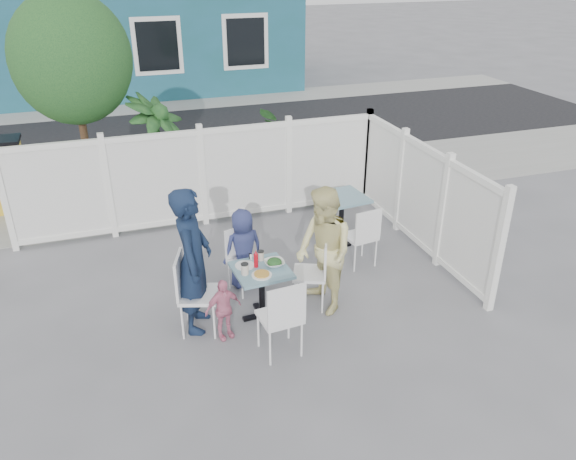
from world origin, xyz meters
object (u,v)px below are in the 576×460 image
object	(u,v)px
utility_cabinet	(5,177)
chair_back	(243,254)
spare_table	(342,206)
chair_near	(283,314)
man	(193,261)
woman	(324,252)
chair_left	(191,288)
main_table	(262,280)
boy	(243,248)
chair_right	(316,268)
toddler	(223,309)

from	to	relation	value
utility_cabinet	chair_back	xyz separation A→B (m)	(3.20, -3.70, -0.11)
spare_table	chair_near	xyz separation A→B (m)	(-1.74, -2.39, -0.00)
spare_table	chair_near	world-z (taller)	chair_near
chair_near	chair_back	bearing A→B (deg)	86.75
chair_back	man	distance (m)	1.06
woman	chair_left	bearing A→B (deg)	-100.62
spare_table	main_table	bearing A→B (deg)	-137.44
woman	boy	bearing A→B (deg)	-145.26
chair_left	chair_near	size ratio (longest dim) A/B	1.03
man	chair_near	bearing A→B (deg)	-119.67
chair_back	man	size ratio (longest dim) A/B	0.48
spare_table	chair_right	world-z (taller)	chair_right
utility_cabinet	chair_near	xyz separation A→B (m)	(3.25, -5.23, -0.05)
man	spare_table	bearing A→B (deg)	-40.72
chair_left	woman	world-z (taller)	woman
toddler	chair_near	bearing A→B (deg)	-58.91
spare_table	chair_left	xyz separation A→B (m)	(-2.59, -1.59, 0.01)
chair_near	utility_cabinet	bearing A→B (deg)	116.63
chair_right	chair_back	distance (m)	1.04
utility_cabinet	chair_back	size ratio (longest dim) A/B	1.43
chair_right	chair_back	bearing A→B (deg)	70.84
chair_left	woman	xyz separation A→B (m)	(1.62, -0.07, 0.23)
chair_right	chair_back	xyz separation A→B (m)	(-0.76, 0.70, -0.05)
chair_left	chair_right	size ratio (longest dim) A/B	1.06
main_table	utility_cabinet	bearing A→B (deg)	126.20
chair_back	chair_near	xyz separation A→B (m)	(0.05, -1.53, 0.06)
chair_right	boy	bearing A→B (deg)	67.18
chair_left	chair_back	world-z (taller)	chair_left
chair_left	spare_table	bearing A→B (deg)	139.31
boy	toddler	xyz separation A→B (m)	(-0.52, -1.05, -0.17)
main_table	chair_near	distance (m)	0.80
chair_back	woman	size ratio (longest dim) A/B	0.53
main_table	spare_table	world-z (taller)	spare_table
chair_near	toddler	size ratio (longest dim) A/B	1.25
main_table	chair_back	bearing A→B (deg)	93.70
main_table	spare_table	distance (m)	2.37
spare_table	boy	xyz separation A→B (m)	(-1.76, -0.80, -0.01)
chair_back	toddler	distance (m)	1.10
chair_left	boy	bearing A→B (deg)	151.20
main_table	woman	bearing A→B (deg)	-4.12
chair_back	woman	world-z (taller)	woman
boy	spare_table	bearing A→B (deg)	-165.30
spare_table	chair_right	distance (m)	1.87
chair_right	toddler	xyz separation A→B (m)	(-1.25, -0.28, -0.16)
toddler	chair_left	bearing A→B (deg)	126.31
main_table	toddler	distance (m)	0.61
boy	utility_cabinet	bearing A→B (deg)	-58.26
chair_left	chair_right	world-z (taller)	chair_left
chair_near	woman	size ratio (longest dim) A/B	0.60
chair_back	chair_near	size ratio (longest dim) A/B	0.89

